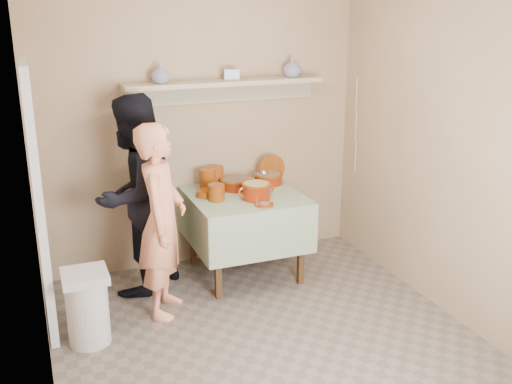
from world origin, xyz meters
name	(u,v)px	position (x,y,z in m)	size (l,w,h in m)	color
ground	(275,350)	(0.00, 0.00, 0.00)	(3.50, 3.50, 0.00)	#6E6156
tile_panel	(38,202)	(-1.46, 0.95, 1.00)	(0.06, 0.70, 2.00)	silver
plate_stack_a	(207,179)	(-0.01, 1.53, 0.86)	(0.14, 0.14, 0.19)	#6C2B07
plate_stack_b	(215,176)	(0.09, 1.62, 0.85)	(0.15, 0.15, 0.18)	#6C2B07
bowl_stack	(216,192)	(-0.03, 1.21, 0.83)	(0.14, 0.14, 0.14)	#6C2B07
empty_bowl	(207,193)	(-0.08, 1.34, 0.79)	(0.19, 0.19, 0.05)	#6C2B07
propped_lid	(272,169)	(0.63, 1.57, 0.88)	(0.27, 0.27, 0.02)	#6C2B07
vase_right	(292,67)	(0.85, 1.61, 1.81)	(0.17, 0.17, 0.18)	navy
vase_left	(161,73)	(-0.37, 1.62, 1.80)	(0.16, 0.16, 0.17)	navy
ceramic_box	(231,74)	(0.26, 1.64, 1.77)	(0.13, 0.10, 0.10)	navy
person_cook	(162,221)	(-0.59, 0.86, 0.77)	(0.56, 0.37, 1.54)	#F19268
person_helper	(134,196)	(-0.71, 1.33, 0.84)	(0.82, 0.64, 1.69)	black
room_shell	(277,129)	(0.00, 0.00, 1.61)	(3.04, 3.54, 2.62)	tan
serving_table	(245,207)	(0.25, 1.28, 0.64)	(0.97, 0.97, 0.76)	#4C2D16
cazuela_meat_a	(236,183)	(0.23, 1.45, 0.82)	(0.30, 0.30, 0.10)	#6B1606
cazuela_meat_b	(268,178)	(0.57, 1.50, 0.82)	(0.28, 0.28, 0.10)	#6B1606
ladle	(264,173)	(0.53, 1.50, 0.87)	(0.08, 0.26, 0.19)	silver
cazuela_rice	(256,190)	(0.30, 1.12, 0.85)	(0.33, 0.25, 0.14)	#6B1606
front_plate	(264,204)	(0.29, 0.93, 0.77)	(0.16, 0.16, 0.03)	#6C2B07
wall_shelf	(224,85)	(0.20, 1.65, 1.67)	(1.80, 0.25, 0.21)	tan
trash_bin	(88,307)	(-1.22, 0.60, 0.28)	(0.32, 0.32, 0.56)	silver
electrical_cord	(356,125)	(1.47, 1.48, 1.25)	(0.01, 0.05, 0.90)	silver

